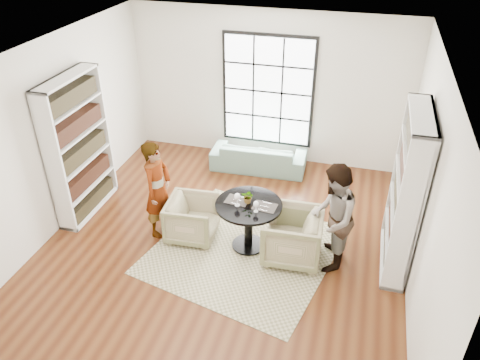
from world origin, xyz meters
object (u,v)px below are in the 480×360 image
(armchair_right, at_px, (292,236))
(sofa, at_px, (259,156))
(pedestal_table, at_px, (249,216))
(person_left, at_px, (158,189))
(flower_centerpiece, at_px, (248,197))
(wine_glass_right, at_px, (256,204))
(person_right, at_px, (332,218))
(wine_glass_left, at_px, (237,197))
(armchair_left, at_px, (192,219))

(armchair_right, bearing_deg, sofa, -158.58)
(pedestal_table, height_order, armchair_right, pedestal_table)
(armchair_right, distance_m, person_left, 2.20)
(person_left, xyz_separation_m, flower_centerpiece, (1.45, 0.03, 0.10))
(wine_glass_right, bearing_deg, person_right, 4.83)
(flower_centerpiece, bearing_deg, wine_glass_right, -49.00)
(armchair_right, relative_size, person_right, 0.52)
(sofa, height_order, person_left, person_left)
(pedestal_table, xyz_separation_m, wine_glass_left, (-0.15, -0.08, 0.37))
(person_left, bearing_deg, armchair_left, -83.71)
(pedestal_table, distance_m, armchair_left, 0.95)
(pedestal_table, relative_size, sofa, 0.54)
(person_right, relative_size, flower_centerpiece, 8.01)
(wine_glass_left, distance_m, flower_centerpiece, 0.18)
(person_right, bearing_deg, person_left, -92.28)
(pedestal_table, relative_size, flower_centerpiece, 4.84)
(person_left, height_order, flower_centerpiece, person_left)
(wine_glass_right, xyz_separation_m, flower_centerpiece, (-0.17, 0.19, -0.03))
(sofa, height_order, wine_glass_right, wine_glass_right)
(person_left, xyz_separation_m, person_right, (2.71, -0.07, 0.03))
(flower_centerpiece, bearing_deg, armchair_right, -8.07)
(armchair_left, xyz_separation_m, person_left, (-0.55, -0.00, 0.46))
(person_right, bearing_deg, wine_glass_right, -85.93)
(person_right, bearing_deg, armchair_left, -92.67)
(armchair_right, relative_size, person_left, 0.54)
(pedestal_table, relative_size, wine_glass_left, 4.78)
(armchair_left, xyz_separation_m, wine_glass_right, (1.07, -0.16, 0.59))
(armchair_right, distance_m, wine_glass_left, 1.01)
(person_right, height_order, wine_glass_left, person_right)
(pedestal_table, xyz_separation_m, armchair_left, (-0.92, 0.00, -0.23))
(armchair_left, relative_size, wine_glass_right, 4.24)
(armchair_right, height_order, person_right, person_right)
(sofa, bearing_deg, person_right, 121.23)
(armchair_right, height_order, flower_centerpiece, flower_centerpiece)
(wine_glass_left, bearing_deg, pedestal_table, 28.09)
(wine_glass_left, xyz_separation_m, flower_centerpiece, (0.14, 0.11, -0.05))
(pedestal_table, height_order, flower_centerpiece, flower_centerpiece)
(pedestal_table, height_order, armchair_left, pedestal_table)
(wine_glass_left, relative_size, flower_centerpiece, 1.01)
(armchair_left, bearing_deg, wine_glass_left, -100.46)
(wine_glass_right, relative_size, flower_centerpiece, 0.86)
(wine_glass_left, xyz_separation_m, wine_glass_right, (0.30, -0.08, -0.02))
(armchair_right, xyz_separation_m, person_right, (0.55, 0.00, 0.44))
(person_right, distance_m, wine_glass_right, 1.10)
(sofa, distance_m, flower_centerpiece, 2.51)
(person_left, distance_m, wine_glass_left, 1.32)
(person_left, relative_size, flower_centerpiece, 7.76)
(pedestal_table, xyz_separation_m, person_right, (1.24, -0.07, 0.25))
(person_right, xyz_separation_m, wine_glass_left, (-1.39, -0.01, 0.12))
(armchair_right, relative_size, wine_glass_left, 4.11)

